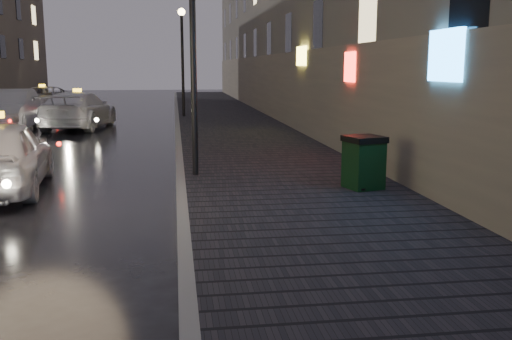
{
  "coord_description": "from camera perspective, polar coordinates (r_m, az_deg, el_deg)",
  "views": [
    {
      "loc": [
        1.41,
        -7.02,
        2.6
      ],
      "look_at": [
        2.77,
        2.55,
        0.85
      ],
      "focal_mm": 40.0,
      "sensor_mm": 36.0,
      "label": 1
    }
  ],
  "objects": [
    {
      "name": "taxi_mid",
      "position": [
        25.5,
        -17.34,
        5.72
      ],
      "size": [
        2.9,
        5.63,
        1.56
      ],
      "primitive_type": "imported",
      "rotation": [
        0.0,
        0.0,
        3.01
      ],
      "color": "white",
      "rests_on": "ground"
    },
    {
      "name": "ground",
      "position": [
        7.62,
        -18.56,
        -10.25
      ],
      "size": [
        120.0,
        120.0,
        0.0
      ],
      "primitive_type": "plane",
      "color": "black",
      "rests_on": "ground"
    },
    {
      "name": "sidewalk",
      "position": [
        28.25,
        -3.02,
        5.13
      ],
      "size": [
        4.6,
        58.0,
        0.15
      ],
      "primitive_type": "cube",
      "color": "black",
      "rests_on": "ground"
    },
    {
      "name": "lamp_far",
      "position": [
        29.04,
        -7.38,
        11.95
      ],
      "size": [
        0.36,
        0.36,
        5.28
      ],
      "color": "black",
      "rests_on": "sidewalk"
    },
    {
      "name": "car_left_mid",
      "position": [
        25.01,
        -23.63,
        5.43
      ],
      "size": [
        2.14,
        5.31,
        1.72
      ],
      "primitive_type": "imported",
      "rotation": [
        0.0,
        0.0,
        0.06
      ],
      "color": "#9C9BA3",
      "rests_on": "ground"
    },
    {
      "name": "trash_bin",
      "position": [
        11.82,
        10.71,
        0.81
      ],
      "size": [
        0.86,
        0.86,
        1.07
      ],
      "rotation": [
        0.0,
        0.0,
        0.26
      ],
      "color": "black",
      "rests_on": "sidewalk"
    },
    {
      "name": "lamp_near",
      "position": [
        13.06,
        -6.35,
        14.1
      ],
      "size": [
        0.36,
        0.36,
        5.28
      ],
      "color": "black",
      "rests_on": "sidewalk"
    },
    {
      "name": "taxi_far",
      "position": [
        35.59,
        -20.53,
        6.63
      ],
      "size": [
        3.03,
        5.55,
        1.48
      ],
      "primitive_type": "imported",
      "rotation": [
        0.0,
        0.0,
        -0.11
      ],
      "color": "silver",
      "rests_on": "ground"
    },
    {
      "name": "curb",
      "position": [
        28.14,
        -7.91,
        5.03
      ],
      "size": [
        0.2,
        58.0,
        0.15
      ],
      "primitive_type": "cube",
      "color": "slate",
      "rests_on": "ground"
    }
  ]
}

